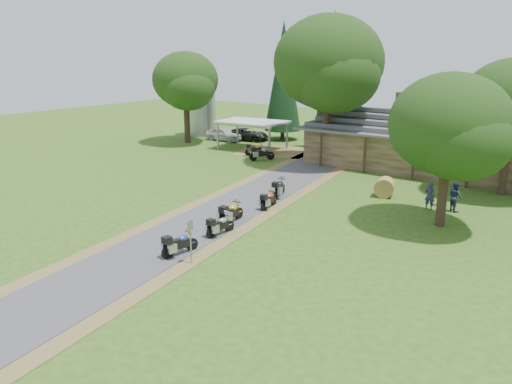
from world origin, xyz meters
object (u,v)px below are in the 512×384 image
Objects in this scene: silo at (202,108)px; hay_bale at (385,187)px; car_dark_suv at (247,131)px; motorcycle_row_c at (231,212)px; motorcycle_carport_a at (256,149)px; lodge at (433,140)px; motorcycle_row_b at (220,224)px; motorcycle_row_e at (279,187)px; carport at (252,135)px; motorcycle_carport_b at (262,152)px; motorcycle_row_d at (269,199)px; motorcycle_row_a at (180,242)px; car_white_sedan at (224,132)px.

hay_bale is at bearing -23.97° from silo.
motorcycle_row_c is at bearing -160.33° from car_dark_suv.
hay_bale reaches higher than motorcycle_carport_a.
motorcycle_carport_a is (-15.32, -3.92, -1.83)m from lodge.
hay_bale is (0.05, -10.18, -1.79)m from lodge.
motorcycle_row_b is 0.88× the size of motorcycle_row_e.
silo is at bearing 154.50° from carport.
carport is 17.40m from motorcycle_row_e.
lodge reaches higher than motorcycle_carport_b.
motorcycle_carport_b is at bearing -158.27° from lodge.
motorcycle_row_c is (-0.72, 1.86, 0.09)m from motorcycle_row_b.
motorcycle_row_d is 16.68m from motorcycle_carport_a.
motorcycle_row_b is at bearing 12.08° from motorcycle_row_a.
motorcycle_carport_a is (-10.32, 16.63, -0.07)m from motorcycle_row_c.
motorcycle_row_e is 1.11× the size of motorcycle_carport_a.
car_dark_suv is 32.62m from motorcycle_row_a.
motorcycle_row_e is at bearing -103.35° from motorcycle_carport_b.
silo is 30.08m from hay_bale.
motorcycle_row_e is (21.57, -16.40, -2.56)m from silo.
car_white_sedan is 8.90m from motorcycle_carport_a.
motorcycle_row_b is 1.02× the size of motorcycle_row_d.
carport is at bearing 81.12° from motorcycle_carport_b.
carport is (-17.44, -1.53, -1.03)m from lodge.
car_dark_suv is at bearing 2.26° from silo.
motorcycle_carport_b is (1.78, -1.48, 0.10)m from motorcycle_carport_a.
motorcycle_row_c is (12.44, -19.02, -0.74)m from carport.
motorcycle_row_b is at bearing 174.90° from motorcycle_row_e.
motorcycle_row_c is (-0.89, 5.11, 0.05)m from motorcycle_row_a.
motorcycle_row_c is 1.16× the size of motorcycle_row_d.
lodge is 10.64× the size of motorcycle_row_c.
lodge is 21.17m from car_dark_suv.
lodge reaches higher than car_white_sedan.
silo is 10.66m from carport.
motorcycle_row_d is 0.83× the size of motorcycle_carport_b.
motorcycle_carport_b is at bearing -50.61° from carport.
silo is at bearing 37.18° from motorcycle_row_e.
car_dark_suv is 27.85m from motorcycle_row_c.
motorcycle_row_e is at bearing 17.51° from motorcycle_row_a.
motorcycle_row_b is at bearing 179.22° from motorcycle_row_d.
motorcycle_row_e is (-1.48, 7.99, 0.08)m from motorcycle_row_b.
motorcycle_carport_b is at bearing -151.06° from car_dark_suv.
carport reaches higher than car_white_sedan.
motorcycle_row_d is (0.12, 3.63, -0.10)m from motorcycle_row_c.
silo is 6.71m from car_dark_suv.
motorcycle_row_e reaches higher than motorcycle_row_b.
motorcycle_row_c is 0.96× the size of motorcycle_carport_b.
car_white_sedan is at bearing 93.26° from motorcycle_carport_b.
car_dark_suv reaches higher than motorcycle_carport_b.
silo reaches higher than hay_bale.
motorcycle_row_e is at bearing -131.86° from car_white_sedan.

